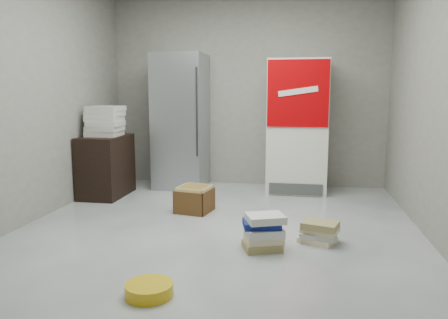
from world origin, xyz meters
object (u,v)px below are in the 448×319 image
Objects in this scene: steel_fridge at (181,121)px; phonebook_stack_main at (263,232)px; cardboard_box at (194,201)px; wood_shelf at (106,166)px; coke_cooler at (297,126)px.

steel_fridge is 4.63× the size of phonebook_stack_main.
steel_fridge is 1.62m from cardboard_box.
phonebook_stack_main is 1.41m from cardboard_box.
wood_shelf is 1.95× the size of phonebook_stack_main.
coke_cooler is at bearing 66.50° from phonebook_stack_main.
steel_fridge is 2.37× the size of wood_shelf.
coke_cooler is at bearing -0.18° from steel_fridge.
steel_fridge reaches higher than coke_cooler.
phonebook_stack_main is at bearing -36.61° from wood_shelf.
coke_cooler reaches higher than phonebook_stack_main.
cardboard_box is (-1.14, -1.29, -0.78)m from coke_cooler.
coke_cooler is at bearing 59.24° from cardboard_box.
coke_cooler is 2.51m from phonebook_stack_main.
coke_cooler is at bearing 16.28° from wood_shelf.
phonebook_stack_main is 0.95× the size of cardboard_box.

